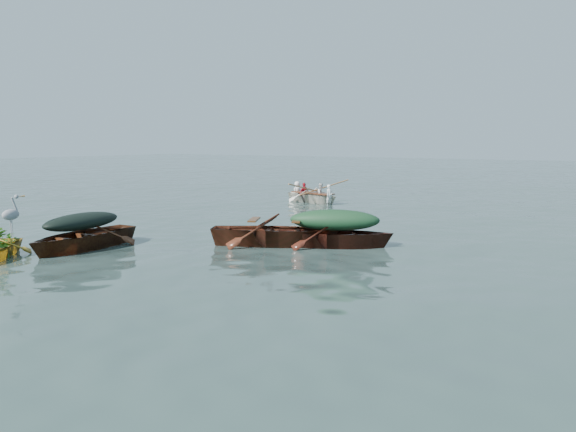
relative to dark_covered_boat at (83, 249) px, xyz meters
name	(u,v)px	position (x,y,z in m)	size (l,w,h in m)	color
ground	(194,250)	(2.35, 1.35, 0.00)	(140.00, 140.00, 0.00)	#324641
dark_covered_boat	(83,249)	(0.00, 0.00, 0.00)	(1.47, 3.95, 1.00)	#532D13
green_tarp_boat	(334,247)	(4.94, 3.59, 0.00)	(1.24, 4.00, 0.91)	#4B1A11
open_wooden_boat	(276,245)	(3.63, 2.94, 0.00)	(1.39, 4.47, 1.05)	#4F2113
rowed_boat	(313,203)	(-0.58, 11.80, 0.00)	(1.12, 3.73, 0.86)	white
dark_tarp_cover	(82,220)	(0.00, 0.00, 0.70)	(0.81, 2.17, 0.40)	black
green_tarp_cover	(335,218)	(4.94, 3.59, 0.71)	(0.68, 2.20, 0.52)	#173A1A
thwart_benches	(276,224)	(3.63, 2.94, 0.54)	(0.83, 2.24, 0.04)	#462610
heron	(11,221)	(-0.23, -1.63, 0.86)	(0.28, 0.40, 0.92)	#919599
rowers	(313,183)	(-0.58, 11.80, 0.81)	(1.01, 2.61, 0.76)	white
oars	(313,192)	(-0.58, 11.80, 0.46)	(2.60, 0.60, 0.06)	#986639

